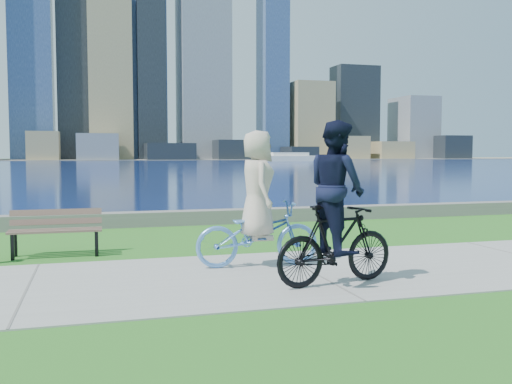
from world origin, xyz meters
TOP-DOWN VIEW (x-y plane):
  - ground at (0.00, 0.00)m, footprint 320.00×320.00m
  - concrete_path at (0.00, 0.00)m, footprint 80.00×3.50m
  - seawall at (0.00, 6.20)m, footprint 90.00×0.50m
  - bay_water at (0.00, 72.00)m, footprint 320.00×131.00m
  - far_shore at (0.00, 130.00)m, footprint 320.00×30.00m
  - city_skyline at (-2.76, 129.14)m, footprint 176.79×21.40m
  - ferry_far at (33.31, 95.99)m, footprint 12.62×3.61m
  - park_bench at (-3.77, 2.59)m, footprint 1.56×0.55m
  - cyclist_woman at (-0.67, 0.63)m, footprint 0.81×1.99m
  - cyclist_man at (0.01, -0.84)m, footprint 0.83×1.88m

SIDE VIEW (x-z plane):
  - ground at x=0.00m, z-range 0.00..0.00m
  - bay_water at x=0.00m, z-range 0.00..0.01m
  - concrete_path at x=0.00m, z-range 0.00..0.02m
  - far_shore at x=0.00m, z-range 0.00..0.12m
  - seawall at x=0.00m, z-range 0.00..0.35m
  - park_bench at x=-3.77m, z-range 0.09..0.89m
  - ferry_far at x=33.31m, z-range -0.14..1.57m
  - cyclist_woman at x=-0.67m, z-range -0.25..1.88m
  - cyclist_man at x=0.01m, z-range -0.16..2.06m
  - city_skyline at x=-2.76m, z-range -13.67..62.33m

